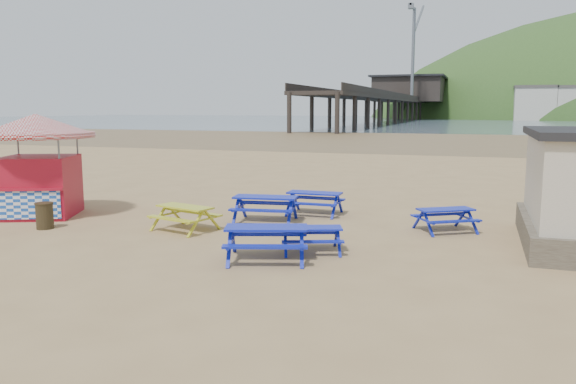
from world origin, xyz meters
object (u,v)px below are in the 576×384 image
(ice_cream_kiosk, at_px, (38,152))
(picnic_table_blue_b, at_px, (265,209))
(litter_bin, at_px, (45,215))
(picnic_table_yellow, at_px, (185,218))
(picnic_table_blue_a, at_px, (314,203))

(ice_cream_kiosk, bearing_deg, picnic_table_blue_b, -12.72)
(litter_bin, bearing_deg, ice_cream_kiosk, 134.79)
(picnic_table_blue_b, height_order, picnic_table_yellow, picnic_table_blue_b)
(picnic_table_blue_b, bearing_deg, picnic_table_yellow, -142.37)
(picnic_table_blue_a, distance_m, litter_bin, 8.79)
(litter_bin, bearing_deg, picnic_table_blue_a, 34.50)
(picnic_table_blue_b, bearing_deg, litter_bin, -161.25)
(picnic_table_yellow, distance_m, ice_cream_kiosk, 6.20)
(picnic_table_yellow, xyz_separation_m, litter_bin, (-4.24, -1.19, 0.04))
(picnic_table_blue_b, xyz_separation_m, litter_bin, (-6.11, -3.14, -0.02))
(picnic_table_yellow, relative_size, litter_bin, 2.60)
(litter_bin, bearing_deg, picnic_table_yellow, 15.68)
(ice_cream_kiosk, bearing_deg, litter_bin, -68.57)
(picnic_table_blue_a, xyz_separation_m, ice_cream_kiosk, (-8.91, -3.31, 1.82))
(picnic_table_blue_b, xyz_separation_m, picnic_table_yellow, (-1.88, -1.95, -0.05))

